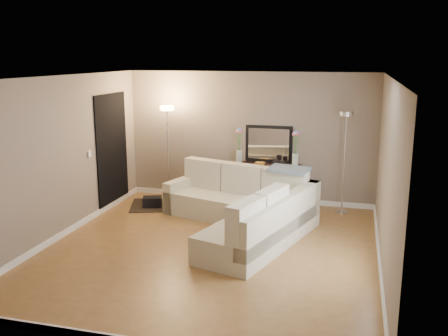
% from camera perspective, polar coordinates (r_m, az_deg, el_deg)
% --- Properties ---
extents(floor, '(5.00, 5.50, 0.01)m').
position_cam_1_polar(floor, '(7.77, -1.54, -9.25)').
color(floor, olive).
rests_on(floor, ground).
extents(ceiling, '(5.00, 5.50, 0.01)m').
position_cam_1_polar(ceiling, '(7.21, -1.66, 10.37)').
color(ceiling, white).
rests_on(ceiling, ground).
extents(wall_back, '(5.00, 0.02, 2.60)m').
position_cam_1_polar(wall_back, '(10.01, 2.89, 3.51)').
color(wall_back, gray).
rests_on(wall_back, ground).
extents(wall_front, '(5.00, 0.02, 2.60)m').
position_cam_1_polar(wall_front, '(4.89, -10.85, -6.62)').
color(wall_front, gray).
rests_on(wall_front, ground).
extents(wall_left, '(0.02, 5.50, 2.60)m').
position_cam_1_polar(wall_left, '(8.43, -18.19, 1.13)').
color(wall_left, gray).
rests_on(wall_left, ground).
extents(wall_right, '(0.02, 5.50, 2.60)m').
position_cam_1_polar(wall_right, '(7.10, 18.21, -0.95)').
color(wall_right, gray).
rests_on(wall_right, ground).
extents(baseboard_back, '(5.00, 0.03, 0.10)m').
position_cam_1_polar(baseboard_back, '(10.26, 2.78, -3.42)').
color(baseboard_back, white).
rests_on(baseboard_back, ground).
extents(baseboard_left, '(0.03, 5.50, 0.10)m').
position_cam_1_polar(baseboard_left, '(8.74, -17.49, -6.92)').
color(baseboard_left, white).
rests_on(baseboard_left, ground).
extents(baseboard_right, '(0.03, 5.50, 0.10)m').
position_cam_1_polar(baseboard_right, '(7.48, 17.35, -10.28)').
color(baseboard_right, white).
rests_on(baseboard_right, ground).
extents(doorway, '(0.02, 1.20, 2.20)m').
position_cam_1_polar(doorway, '(9.89, -12.65, 1.93)').
color(doorway, black).
rests_on(doorway, ground).
extents(switch_plate, '(0.02, 0.08, 0.12)m').
position_cam_1_polar(switch_plate, '(9.14, -15.12, 1.56)').
color(switch_plate, white).
rests_on(switch_plate, ground).
extents(sectional_sofa, '(2.89, 3.30, 0.96)m').
position_cam_1_polar(sectional_sofa, '(8.50, 2.42, -4.70)').
color(sectional_sofa, beige).
rests_on(sectional_sofa, floor).
extents(throw_blanket, '(0.77, 0.56, 0.09)m').
position_cam_1_polar(throw_blanket, '(8.71, 7.41, -0.18)').
color(throw_blanket, slate).
rests_on(throw_blanket, sectional_sofa).
extents(console_table, '(1.34, 0.40, 0.82)m').
position_cam_1_polar(console_table, '(9.95, 4.39, -1.50)').
color(console_table, black).
rests_on(console_table, floor).
extents(leaning_mirror, '(0.94, 0.08, 0.74)m').
position_cam_1_polar(leaning_mirror, '(9.94, 5.13, 2.76)').
color(leaning_mirror, black).
rests_on(leaning_mirror, console_table).
extents(table_decor, '(0.56, 0.13, 0.13)m').
position_cam_1_polar(table_decor, '(9.81, 4.82, 0.58)').
color(table_decor, orange).
rests_on(table_decor, console_table).
extents(flower_vase_left, '(0.15, 0.13, 0.70)m').
position_cam_1_polar(flower_vase_left, '(9.92, 1.73, 2.31)').
color(flower_vase_left, silver).
rests_on(flower_vase_left, console_table).
extents(flower_vase_right, '(0.15, 0.13, 0.70)m').
position_cam_1_polar(flower_vase_right, '(9.69, 8.17, 1.94)').
color(flower_vase_right, silver).
rests_on(flower_vase_right, console_table).
extents(floor_lamp_lit, '(0.34, 0.34, 1.93)m').
position_cam_1_polar(floor_lamp_lit, '(10.03, -6.44, 3.82)').
color(floor_lamp_lit, silver).
rests_on(floor_lamp_lit, floor).
extents(floor_lamp_unlit, '(0.33, 0.33, 1.92)m').
position_cam_1_polar(floor_lamp_unlit, '(9.38, 13.69, 2.89)').
color(floor_lamp_unlit, silver).
rests_on(floor_lamp_unlit, floor).
extents(charcoal_rug, '(1.49, 1.29, 0.02)m').
position_cam_1_polar(charcoal_rug, '(9.98, -6.95, -4.21)').
color(charcoal_rug, black).
rests_on(charcoal_rug, floor).
extents(black_bag, '(0.42, 0.35, 0.23)m').
position_cam_1_polar(black_bag, '(9.88, -8.20, -3.94)').
color(black_bag, black).
rests_on(black_bag, charcoal_rug).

